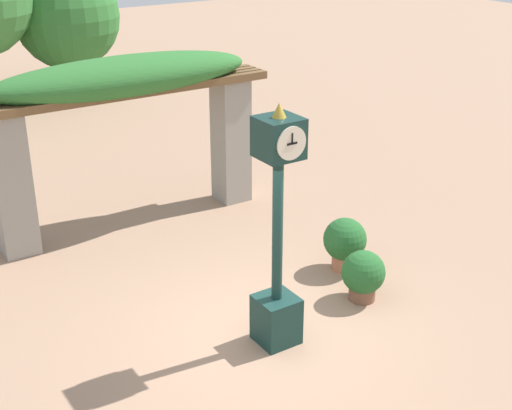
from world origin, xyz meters
name	(u,v)px	position (x,y,z in m)	size (l,w,h in m)	color
ground_plane	(263,331)	(0.00, 0.00, 0.00)	(60.00, 60.00, 0.00)	#9E7A60
pedestal_clock	(277,243)	(0.03, -0.29, 1.48)	(0.52, 0.55, 3.34)	#14332D
pergola	(126,102)	(0.00, 4.28, 2.31)	(5.41, 1.19, 3.10)	gray
potted_plant_near_left	(363,274)	(1.72, -0.11, 0.42)	(0.66, 0.66, 0.79)	brown
potted_plant_near_right	(345,242)	(2.10, 0.77, 0.49)	(0.70, 0.70, 0.88)	#B26B4C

